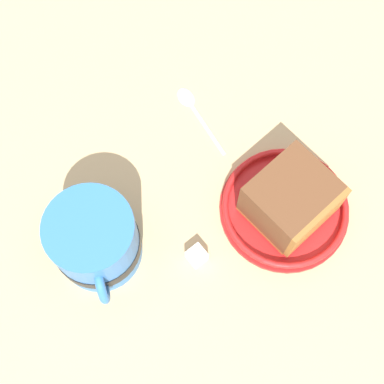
{
  "coord_description": "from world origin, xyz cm",
  "views": [
    {
      "loc": [
        -20.09,
        17.52,
        64.81
      ],
      "look_at": [
        -0.46,
        4.8,
        3.0
      ],
      "focal_mm": 53.22,
      "sensor_mm": 36.0,
      "label": 1
    }
  ],
  "objects_px": {
    "teaspoon": "(192,105)",
    "sugar_cube": "(197,256)",
    "cake_slice": "(291,200)",
    "small_plate": "(285,208)",
    "tea_mug": "(94,239)"
  },
  "relations": [
    {
      "from": "teaspoon",
      "to": "sugar_cube",
      "type": "height_order",
      "value": "sugar_cube"
    },
    {
      "from": "cake_slice",
      "to": "teaspoon",
      "type": "xyz_separation_m",
      "value": [
        0.18,
        0.02,
        -0.04
      ]
    },
    {
      "from": "cake_slice",
      "to": "sugar_cube",
      "type": "height_order",
      "value": "cake_slice"
    },
    {
      "from": "small_plate",
      "to": "cake_slice",
      "type": "height_order",
      "value": "cake_slice"
    },
    {
      "from": "small_plate",
      "to": "sugar_cube",
      "type": "xyz_separation_m",
      "value": [
        0.01,
        0.12,
        0.0
      ]
    },
    {
      "from": "sugar_cube",
      "to": "small_plate",
      "type": "bearing_deg",
      "value": -93.7
    },
    {
      "from": "cake_slice",
      "to": "tea_mug",
      "type": "xyz_separation_m",
      "value": [
        0.08,
        0.21,
        0.0
      ]
    },
    {
      "from": "small_plate",
      "to": "tea_mug",
      "type": "relative_size",
      "value": 1.28
    },
    {
      "from": "tea_mug",
      "to": "small_plate",
      "type": "bearing_deg",
      "value": -110.24
    },
    {
      "from": "cake_slice",
      "to": "tea_mug",
      "type": "bearing_deg",
      "value": 69.15
    },
    {
      "from": "small_plate",
      "to": "teaspoon",
      "type": "distance_m",
      "value": 0.18
    },
    {
      "from": "small_plate",
      "to": "teaspoon",
      "type": "height_order",
      "value": "small_plate"
    },
    {
      "from": "tea_mug",
      "to": "sugar_cube",
      "type": "relative_size",
      "value": 6.12
    },
    {
      "from": "cake_slice",
      "to": "sugar_cube",
      "type": "distance_m",
      "value": 0.13
    },
    {
      "from": "small_plate",
      "to": "tea_mug",
      "type": "xyz_separation_m",
      "value": [
        0.08,
        0.21,
        0.04
      ]
    }
  ]
}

